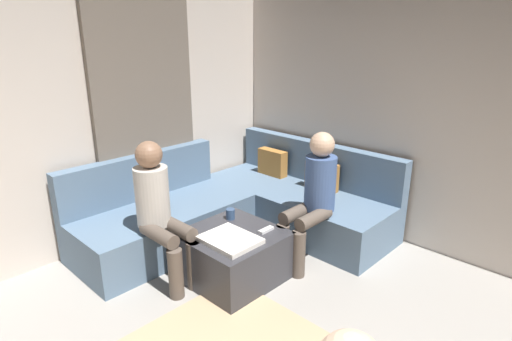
{
  "coord_description": "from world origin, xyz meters",
  "views": [
    {
      "loc": [
        0.82,
        -0.91,
        2.03
      ],
      "look_at": [
        -1.63,
        1.63,
        0.85
      ],
      "focal_mm": 29.38,
      "sensor_mm": 36.0,
      "label": 1
    }
  ],
  "objects_px": {
    "ottoman": "(233,255)",
    "coffee_mug": "(230,214)",
    "person_on_couch_back": "(313,194)",
    "sectional_couch": "(241,207)",
    "game_remote": "(266,230)",
    "person_on_couch_side": "(160,208)"
  },
  "relations": [
    {
      "from": "sectional_couch",
      "to": "game_remote",
      "type": "relative_size",
      "value": 17.0
    },
    {
      "from": "ottoman",
      "to": "game_remote",
      "type": "bearing_deg",
      "value": 50.71
    },
    {
      "from": "person_on_couch_side",
      "to": "coffee_mug",
      "type": "bearing_deg",
      "value": 161.75
    },
    {
      "from": "coffee_mug",
      "to": "person_on_couch_back",
      "type": "xyz_separation_m",
      "value": [
        0.52,
        0.53,
        0.19
      ]
    },
    {
      "from": "sectional_couch",
      "to": "person_on_couch_back",
      "type": "bearing_deg",
      "value": 3.64
    },
    {
      "from": "sectional_couch",
      "to": "ottoman",
      "type": "height_order",
      "value": "sectional_couch"
    },
    {
      "from": "sectional_couch",
      "to": "person_on_couch_back",
      "type": "relative_size",
      "value": 2.12
    },
    {
      "from": "sectional_couch",
      "to": "person_on_couch_side",
      "type": "xyz_separation_m",
      "value": [
        0.15,
        -1.07,
        0.38
      ]
    },
    {
      "from": "game_remote",
      "to": "person_on_couch_back",
      "type": "height_order",
      "value": "person_on_couch_back"
    },
    {
      "from": "ottoman",
      "to": "coffee_mug",
      "type": "distance_m",
      "value": 0.38
    },
    {
      "from": "coffee_mug",
      "to": "game_remote",
      "type": "height_order",
      "value": "coffee_mug"
    },
    {
      "from": "coffee_mug",
      "to": "person_on_couch_back",
      "type": "distance_m",
      "value": 0.76
    },
    {
      "from": "person_on_couch_back",
      "to": "coffee_mug",
      "type": "bearing_deg",
      "value": 45.24
    },
    {
      "from": "sectional_couch",
      "to": "person_on_couch_back",
      "type": "xyz_separation_m",
      "value": [
        0.87,
        0.06,
        0.38
      ]
    },
    {
      "from": "sectional_couch",
      "to": "person_on_couch_back",
      "type": "distance_m",
      "value": 0.95
    },
    {
      "from": "ottoman",
      "to": "sectional_couch",
      "type": "bearing_deg",
      "value": 131.0
    },
    {
      "from": "coffee_mug",
      "to": "person_on_couch_side",
      "type": "xyz_separation_m",
      "value": [
        -0.2,
        -0.6,
        0.19
      ]
    },
    {
      "from": "ottoman",
      "to": "coffee_mug",
      "type": "relative_size",
      "value": 8.0
    },
    {
      "from": "ottoman",
      "to": "person_on_couch_back",
      "type": "xyz_separation_m",
      "value": [
        0.3,
        0.71,
        0.45
      ]
    },
    {
      "from": "game_remote",
      "to": "person_on_couch_back",
      "type": "bearing_deg",
      "value": 76.0
    },
    {
      "from": "coffee_mug",
      "to": "game_remote",
      "type": "distance_m",
      "value": 0.4
    },
    {
      "from": "ottoman",
      "to": "person_on_couch_back",
      "type": "bearing_deg",
      "value": 66.89
    }
  ]
}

